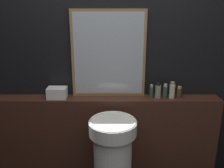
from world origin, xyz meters
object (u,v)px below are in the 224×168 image
mirror (108,54)px  towel_stack (56,93)px  shampoo_bottle (151,92)px  body_wash_bottle (171,90)px  conditioner_bottle (157,91)px  hand_soap_bottle (178,93)px  lotion_bottle (164,91)px  pedestal_sink (112,160)px

mirror → towel_stack: size_ratio=4.49×
shampoo_bottle → body_wash_bottle: body_wash_bottle is taller
conditioner_bottle → hand_soap_bottle: 0.20m
shampoo_bottle → hand_soap_bottle: (0.26, 0.00, -0.01)m
conditioner_bottle → shampoo_bottle: bearing=180.0°
conditioner_bottle → hand_soap_bottle: size_ratio=1.31×
hand_soap_bottle → conditioner_bottle: bearing=-180.0°
conditioner_bottle → lotion_bottle: (0.07, -0.00, -0.01)m
lotion_bottle → body_wash_bottle: bearing=0.0°
towel_stack → shampoo_bottle: 0.89m
pedestal_sink → lotion_bottle: lotion_bottle is taller
towel_stack → hand_soap_bottle: bearing=0.0°
shampoo_bottle → lotion_bottle: 0.13m
body_wash_bottle → conditioner_bottle: bearing=180.0°
towel_stack → lotion_bottle: (1.02, -0.00, 0.01)m
pedestal_sink → conditioner_bottle: size_ratio=5.59×
pedestal_sink → mirror: mirror is taller
body_wash_bottle → hand_soap_bottle: bearing=0.0°
lotion_bottle → conditioner_bottle: bearing=180.0°
pedestal_sink → shampoo_bottle: size_ratio=6.25×
body_wash_bottle → hand_soap_bottle: body_wash_bottle is taller
towel_stack → hand_soap_bottle: size_ratio=1.58×
towel_stack → body_wash_bottle: (1.09, 0.00, 0.02)m
mirror → body_wash_bottle: 0.69m
mirror → shampoo_bottle: bearing=-10.0°
shampoo_bottle → conditioner_bottle: conditioner_bottle is taller
lotion_bottle → pedestal_sink: bearing=-144.1°
shampoo_bottle → conditioner_bottle: bearing=0.0°
shampoo_bottle → body_wash_bottle: size_ratio=0.84×
body_wash_bottle → shampoo_bottle: bearing=180.0°
mirror → lotion_bottle: size_ratio=5.88×
towel_stack → body_wash_bottle: body_wash_bottle is taller
pedestal_sink → conditioner_bottle: 0.76m
towel_stack → lotion_bottle: size_ratio=1.31×
pedestal_sink → towel_stack: (-0.53, 0.36, 0.50)m
body_wash_bottle → towel_stack: bearing=180.0°
body_wash_bottle → pedestal_sink: bearing=-147.4°
conditioner_bottle → body_wash_bottle: 0.13m
shampoo_bottle → lotion_bottle: lotion_bottle is taller
mirror → conditioner_bottle: mirror is taller
mirror → towel_stack: mirror is taller
conditioner_bottle → lotion_bottle: 0.07m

